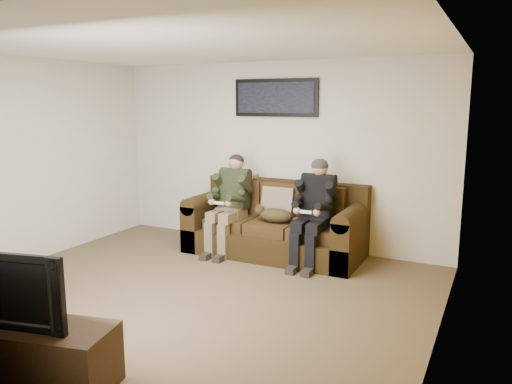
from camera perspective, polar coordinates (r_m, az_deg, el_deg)
The scene contains 15 objects.
floor at distance 5.51m, azimuth -7.68°, elevation -11.63°, with size 5.00×5.00×0.00m, color brown.
ceiling at distance 5.14m, azimuth -8.40°, elevation 16.35°, with size 5.00×5.00×0.00m, color silver.
wall_back at distance 7.12m, azimuth 2.27°, elevation 4.26°, with size 5.00×5.00×0.00m, color beige.
wall_left at distance 6.89m, azimuth -25.49°, elevation 3.06°, with size 4.50×4.50×0.00m, color beige.
wall_right at distance 4.30m, azimuth 20.69°, elevation -0.42°, with size 4.50×4.50×0.00m, color beige.
accent_wall_right at distance 4.30m, azimuth 20.56°, elevation -0.41°, with size 4.50×4.50×0.00m, color #BF8B13.
sofa at distance 6.83m, azimuth 2.38°, elevation -3.98°, with size 2.36×1.02×0.97m.
throw_pillow at distance 6.80m, azimuth 2.55°, elevation -1.26°, with size 0.45×0.13×0.43m, color #89725A.
throw_blanket at distance 7.28m, azimuth -1.79°, elevation 1.75°, with size 0.48×0.24×0.09m, color #BFAC8C.
person_left at distance 6.84m, azimuth -2.95°, elevation -0.62°, with size 0.51×0.87×1.33m.
person_right at distance 6.34m, azimuth 6.71°, elevation -1.51°, with size 0.51×0.86×1.34m.
cat at distance 6.60m, azimuth 2.11°, elevation -2.63°, with size 0.66×0.26×0.24m.
framed_poster at distance 7.05m, azimuth 2.26°, elevation 10.72°, with size 1.25×0.05×0.52m.
tv_stand at distance 4.23m, azimuth -25.54°, elevation -16.22°, with size 1.47×0.47×0.46m, color black.
television at distance 4.04m, azimuth -26.11°, elevation -9.67°, with size 0.98×0.13×0.56m, color black.
Camera 1 is at (2.90, -4.21, 2.05)m, focal length 35.00 mm.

